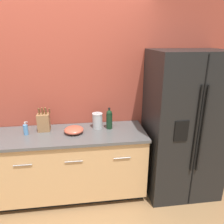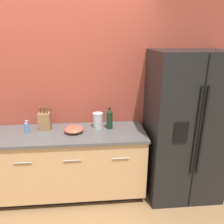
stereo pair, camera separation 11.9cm
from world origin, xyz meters
The scene contains 8 objects.
wall_back centered at (0.00, 1.15, 1.30)m, with size 10.00×0.05×2.60m.
counter_unit centered at (-0.04, 0.81, 0.46)m, with size 2.33×0.64×0.90m.
refrigerator centered at (1.64, 0.75, 0.94)m, with size 0.92×0.75×1.88m.
knife_block centered at (-0.13, 0.92, 1.02)m, with size 0.16×0.11×0.31m.
wine_bottle centered at (0.69, 0.89, 1.03)m, with size 0.08×0.08×0.28m.
soap_dispenser centered at (-0.33, 0.83, 0.96)m, with size 0.06×0.05×0.17m.
steel_canister centered at (0.54, 0.93, 1.00)m, with size 0.13×0.13×0.21m.
mixing_bowl centered at (0.24, 0.80, 0.94)m, with size 0.24×0.24×0.08m.
Camera 2 is at (0.49, -1.71, 2.02)m, focal length 35.00 mm.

